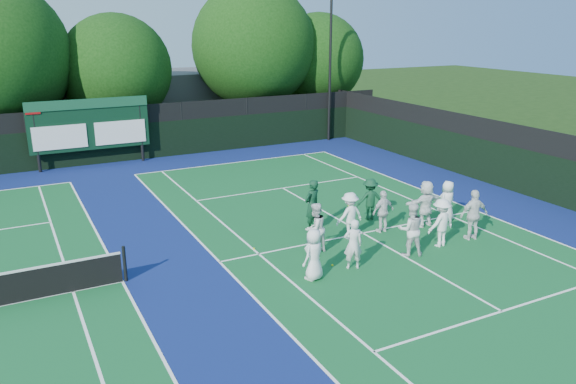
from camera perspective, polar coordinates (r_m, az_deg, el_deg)
name	(u,v)px	position (r m, az deg, el deg)	size (l,w,h in m)	color
ground	(379,243)	(19.68, 9.26, -5.11)	(120.00, 120.00, 0.00)	#19340E
court_apron	(204,265)	(17.91, -8.53, -7.37)	(34.00, 32.00, 0.01)	navy
near_court	(363,233)	(20.43, 7.60, -4.17)	(11.05, 23.85, 0.01)	#125929
back_fence	(110,138)	(31.52, -17.67, 5.27)	(34.00, 0.08, 3.00)	black
divider_fence_right	(540,168)	(26.07, 24.22, 2.23)	(0.08, 32.00, 3.00)	black
scoreboard	(89,125)	(30.82, -19.53, 6.43)	(6.00, 0.21, 3.55)	black
clubhouse	(147,102)	(39.94, -14.16, 8.83)	(18.00, 6.00, 4.00)	#525256
light_pole_right	(331,38)	(35.49, 4.36, 15.29)	(1.20, 0.30, 10.12)	black
tree_c	(119,72)	(34.84, -16.82, 11.58)	(6.37, 6.37, 7.82)	black
tree_d	(255,49)	(37.41, -3.34, 14.30)	(7.90, 7.90, 9.74)	black
tree_e	(319,62)	(39.67, 3.20, 13.08)	(6.25, 6.25, 7.92)	black
tennis_ball_0	(332,265)	(17.70, 4.53, -7.41)	(0.07, 0.07, 0.07)	yellow
tennis_ball_2	(442,231)	(21.14, 15.41, -3.85)	(0.07, 0.07, 0.07)	yellow
tennis_ball_3	(254,249)	(18.89, -3.48, -5.77)	(0.07, 0.07, 0.07)	yellow
tennis_ball_4	(349,206)	(23.26, 6.17, -1.39)	(0.07, 0.07, 0.07)	yellow
tennis_ball_5	(429,216)	(22.55, 14.15, -2.42)	(0.07, 0.07, 0.07)	yellow
player_front_0	(314,254)	(16.53, 2.63, -6.36)	(0.77, 0.50, 1.57)	white
player_front_1	(353,244)	(17.31, 6.63, -5.28)	(0.59, 0.39, 1.61)	white
player_front_2	(411,229)	(18.58, 12.37, -3.73)	(0.86, 0.67, 1.76)	silver
player_front_3	(441,223)	(19.57, 15.29, -3.02)	(1.08, 0.62, 1.68)	white
player_front_4	(474,215)	(20.46, 18.35, -2.22)	(1.06, 0.44, 1.81)	white
player_back_0	(315,228)	(18.32, 2.76, -3.72)	(0.84, 0.65, 1.72)	white
player_back_1	(350,215)	(19.75, 6.29, -2.35)	(1.06, 0.61, 1.65)	white
player_back_2	(383,211)	(20.42, 9.64, -1.96)	(0.92, 0.38, 1.56)	silver
player_back_3	(426,204)	(21.30, 13.80, -1.16)	(1.62, 0.52, 1.75)	white
player_back_4	(447,201)	(22.06, 15.87, -0.91)	(0.78, 0.51, 1.59)	white
coach_left	(312,206)	(20.22, 2.46, -1.39)	(0.70, 0.46, 1.92)	#0E3520
coach_right	(370,199)	(21.63, 8.32, -0.73)	(1.05, 0.60, 1.63)	#103C23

